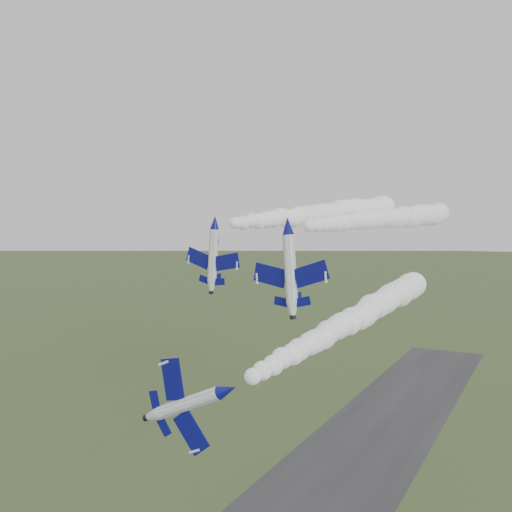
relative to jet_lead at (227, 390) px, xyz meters
The scene contains 6 objects.
jet_lead is the anchor object (origin of this frame).
smoke_trail_jet_lead 40.62m from the jet_lead, 89.47° to the left, with size 5.31×75.99×5.31m, color white, non-canonical shape.
jet_pair_left 31.43m from the jet_lead, 124.44° to the left, with size 9.38×11.19×2.78m.
smoke_trail_jet_pair_left 60.69m from the jet_lead, 101.76° to the left, with size 5.33×64.74×5.33m, color white, non-canonical shape.
jet_pair_right 27.30m from the jet_lead, 99.94° to the left, with size 11.33×13.51×3.36m.
smoke_trail_jet_pair_right 58.36m from the jet_lead, 89.47° to the left, with size 4.57×60.79×4.57m, color white, non-canonical shape.
Camera 1 is at (33.08, -48.85, 44.61)m, focal length 40.00 mm.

